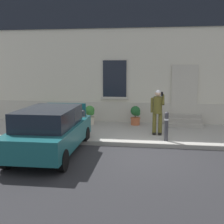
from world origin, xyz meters
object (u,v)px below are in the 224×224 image
(planter_cream, at_px, (90,114))
(planter_olive, at_px, (47,113))
(bollard_near_person, at_px, (166,125))
(planter_terracotta, at_px, (136,115))
(person_on_phone, at_px, (158,109))
(hatchback_car_teal, at_px, (51,130))
(bollard_far_left, at_px, (83,123))

(planter_cream, bearing_deg, planter_olive, 176.63)
(bollard_near_person, distance_m, planter_cream, 4.14)
(planter_olive, relative_size, planter_terracotta, 1.00)
(person_on_phone, bearing_deg, planter_terracotta, 126.62)
(hatchback_car_teal, bearing_deg, person_on_phone, 36.46)
(person_on_phone, relative_size, planter_cream, 2.04)
(planter_olive, bearing_deg, bollard_near_person, -25.70)
(planter_terracotta, bearing_deg, planter_cream, -176.18)
(person_on_phone, bearing_deg, hatchback_car_teal, -134.55)
(bollard_near_person, height_order, bollard_far_left, same)
(person_on_phone, relative_size, planter_olive, 2.04)
(hatchback_car_teal, xyz_separation_m, bollard_near_person, (3.65, 1.66, -0.08))
(planter_cream, bearing_deg, hatchback_car_teal, -94.60)
(bollard_far_left, bearing_deg, planter_cream, 96.97)
(person_on_phone, height_order, planter_cream, person_on_phone)
(planter_olive, bearing_deg, planter_cream, -3.37)
(hatchback_car_teal, distance_m, person_on_phone, 4.18)
(hatchback_car_teal, distance_m, bollard_near_person, 4.01)
(hatchback_car_teal, distance_m, bollard_far_left, 1.78)
(bollard_near_person, height_order, planter_olive, bollard_near_person)
(planter_cream, xyz_separation_m, planter_terracotta, (2.07, 0.14, 0.00))
(hatchback_car_teal, relative_size, planter_terracotta, 4.76)
(hatchback_car_teal, relative_size, bollard_far_left, 3.92)
(bollard_near_person, bearing_deg, bollard_far_left, 180.00)
(person_on_phone, distance_m, planter_olive, 5.42)
(bollard_near_person, height_order, planter_cream, bollard_near_person)
(hatchback_car_teal, relative_size, planter_cream, 4.76)
(bollard_far_left, distance_m, person_on_phone, 2.87)
(planter_terracotta, bearing_deg, hatchback_car_teal, -119.40)
(hatchback_car_teal, bearing_deg, planter_olive, 112.26)
(bollard_near_person, distance_m, person_on_phone, 0.97)
(person_on_phone, distance_m, planter_cream, 3.48)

